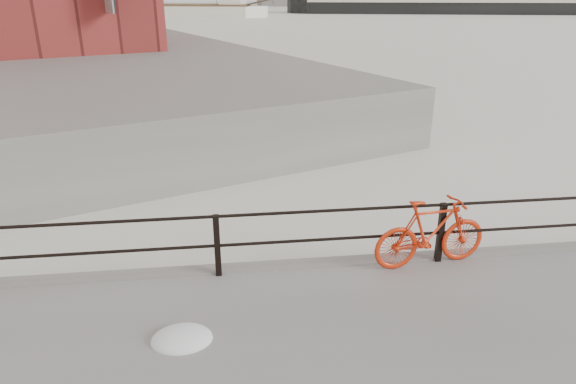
# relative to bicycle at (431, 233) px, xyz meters

# --- Properties ---
(bicycle) EXTENTS (1.88, 0.52, 1.12)m
(bicycle) POSITION_rel_bicycle_xyz_m (0.00, 0.00, 0.00)
(bicycle) COLOR red
(bicycle) RESTS_ON promenade
(barque_black) EXTENTS (67.74, 36.02, 36.21)m
(barque_black) POSITION_rel_bicycle_xyz_m (37.88, 89.77, -0.91)
(barque_black) COLOR black
(barque_black) RESTS_ON ground
(schooner_mid) EXTENTS (33.85, 20.65, 22.45)m
(schooner_mid) POSITION_rel_bicycle_xyz_m (-9.69, 83.93, -0.91)
(schooner_mid) COLOR silver
(schooner_mid) RESTS_ON ground
(schooner_left) EXTENTS (23.10, 12.18, 17.10)m
(schooner_left) POSITION_rel_bicycle_xyz_m (-23.71, 65.80, -0.91)
(schooner_left) COLOR beige
(schooner_left) RESTS_ON ground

